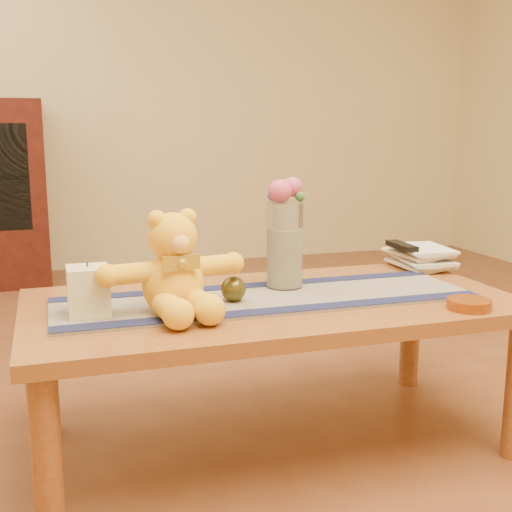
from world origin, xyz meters
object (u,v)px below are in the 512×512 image
object	(u,v)px
pillar_candle	(88,291)
tv_remote	(402,246)
glass_vase	(285,245)
amber_dish	(469,304)
book_bottom	(399,266)
teddy_bear	(173,264)
bronze_ball	(234,289)

from	to	relation	value
pillar_candle	tv_remote	size ratio (longest dim) A/B	0.79
glass_vase	amber_dish	world-z (taller)	glass_vase
glass_vase	book_bottom	bearing A→B (deg)	16.98
teddy_bear	tv_remote	distance (m)	0.91
teddy_bear	bronze_ball	world-z (taller)	teddy_bear
teddy_bear	pillar_candle	size ratio (longest dim) A/B	2.99
pillar_candle	glass_vase	size ratio (longest dim) A/B	0.49
pillar_candle	book_bottom	world-z (taller)	pillar_candle
teddy_bear	tv_remote	world-z (taller)	teddy_bear
teddy_bear	book_bottom	distance (m)	0.92
teddy_bear	glass_vase	bearing A→B (deg)	13.82
tv_remote	glass_vase	bearing A→B (deg)	-161.54
book_bottom	amber_dish	bearing A→B (deg)	-99.44
teddy_bear	book_bottom	size ratio (longest dim) A/B	1.69
bronze_ball	pillar_candle	bearing A→B (deg)	-178.88
glass_vase	tv_remote	size ratio (longest dim) A/B	1.62
glass_vase	tv_remote	bearing A→B (deg)	15.91
book_bottom	amber_dish	distance (m)	0.52
teddy_bear	book_bottom	bearing A→B (deg)	10.50
tv_remote	amber_dish	xyz separation A→B (m)	(-0.08, -0.50, -0.07)
tv_remote	amber_dish	distance (m)	0.51
bronze_ball	book_bottom	size ratio (longest dim) A/B	0.32
glass_vase	bronze_ball	xyz separation A→B (m)	(-0.19, -0.12, -0.09)
teddy_bear	amber_dish	bearing A→B (deg)	-24.06
book_bottom	amber_dish	world-z (taller)	amber_dish
book_bottom	bronze_ball	bearing A→B (deg)	-159.24
teddy_bear	amber_dish	world-z (taller)	teddy_bear
teddy_bear	tv_remote	size ratio (longest dim) A/B	2.36
pillar_candle	amber_dish	world-z (taller)	pillar_candle
glass_vase	amber_dish	size ratio (longest dim) A/B	2.15
pillar_candle	bronze_ball	distance (m)	0.40
tv_remote	amber_dish	size ratio (longest dim) A/B	1.32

